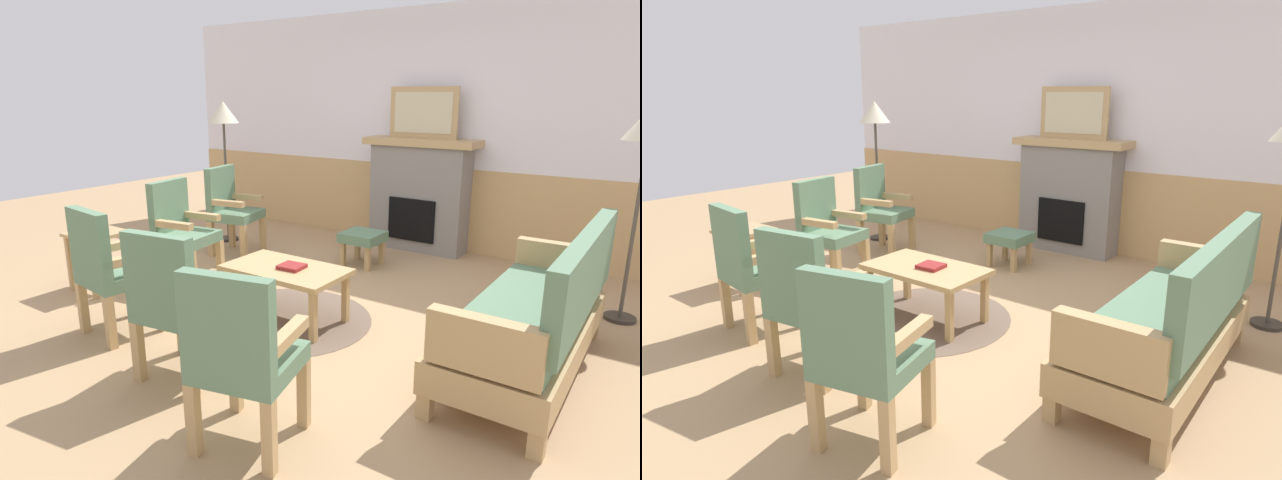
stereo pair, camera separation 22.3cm
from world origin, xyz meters
TOP-DOWN VIEW (x-y plane):
  - ground_plane at (0.00, 0.00)m, footprint 14.00×14.00m
  - wall_back at (0.00, 2.60)m, footprint 7.20×0.14m
  - fireplace at (0.00, 2.35)m, footprint 1.30×0.44m
  - framed_picture at (0.00, 2.35)m, footprint 0.80×0.04m
  - couch at (1.85, 0.07)m, footprint 0.70×1.80m
  - coffee_table at (0.01, -0.14)m, footprint 0.96×0.56m
  - round_rug at (0.01, -0.14)m, footprint 1.37×1.37m
  - book_on_table at (0.07, -0.14)m, footprint 0.20×0.19m
  - footstool at (-0.20, 1.43)m, footprint 0.40×0.40m
  - armchair_near_fireplace at (-1.36, -0.01)m, footprint 0.55×0.55m
  - armchair_by_window_left at (-1.66, 0.98)m, footprint 0.56×0.56m
  - armchair_front_left at (0.02, -1.25)m, footprint 0.55×0.55m
  - armchair_front_center at (0.85, -1.54)m, footprint 0.58×0.58m
  - armchair_corner_left at (-0.88, -1.10)m, footprint 0.54×0.54m
  - side_table at (-1.83, -0.59)m, footprint 0.44×0.44m
  - floor_lamp_by_chairs at (-2.08, 1.35)m, footprint 0.36×0.36m

SIDE VIEW (x-z plane):
  - ground_plane at x=0.00m, z-range 0.00..0.00m
  - round_rug at x=0.01m, z-range 0.00..0.01m
  - footstool at x=-0.20m, z-range 0.10..0.46m
  - coffee_table at x=0.01m, z-range 0.17..0.61m
  - couch at x=1.85m, z-range -0.09..0.89m
  - side_table at x=-1.83m, z-range 0.16..0.71m
  - book_on_table at x=0.07m, z-range 0.44..0.47m
  - armchair_near_fireplace at x=-1.36m, z-range 0.05..1.03m
  - armchair_by_window_left at x=-1.66m, z-range 0.05..1.03m
  - armchair_front_left at x=0.02m, z-range 0.05..1.03m
  - armchair_front_center at x=0.85m, z-range 0.05..1.03m
  - armchair_corner_left at x=-0.88m, z-range 0.05..1.03m
  - fireplace at x=0.00m, z-range 0.01..1.29m
  - wall_back at x=0.00m, z-range -0.04..2.66m
  - floor_lamp_by_chairs at x=-2.08m, z-range 0.61..2.29m
  - framed_picture at x=0.00m, z-range 1.28..1.84m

